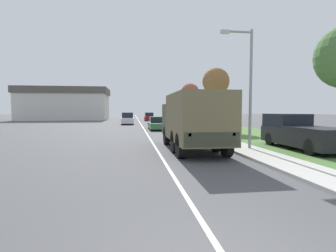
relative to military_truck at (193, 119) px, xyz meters
name	(u,v)px	position (x,y,z in m)	size (l,w,h in m)	color
ground_plane	(140,123)	(-1.82, 29.82, -1.62)	(180.00, 180.00, 0.00)	#4C4C4F
lane_centre_stripe	(140,123)	(-1.82, 29.82, -1.62)	(0.12, 120.00, 0.00)	silver
sidewalk_right	(167,122)	(2.68, 29.82, -1.56)	(1.80, 120.00, 0.12)	beige
grass_strip_right	(193,122)	(7.08, 29.82, -1.61)	(7.00, 120.00, 0.02)	#4C7538
military_truck	(193,119)	(0.00, 0.00, 0.00)	(2.38, 6.85, 2.90)	#474C38
car_nearest_ahead	(158,124)	(-0.37, 14.64, -0.98)	(1.92, 4.66, 1.38)	#336B3D
car_second_ahead	(128,119)	(-3.75, 25.46, -0.85)	(1.77, 4.04, 1.72)	silver
car_third_ahead	(149,117)	(0.17, 37.65, -0.90)	(1.77, 4.16, 1.60)	maroon
pickup_truck	(300,133)	(5.82, -0.21, -0.73)	(1.97, 5.37, 1.85)	black
lamp_post	(246,77)	(2.70, -0.32, 2.17)	(1.69, 0.24, 6.05)	gray
tree_mid_right	(216,82)	(5.29, 12.54, 3.32)	(2.71, 2.71, 6.30)	#4C3D2D
tree_far_right	(190,93)	(5.69, 26.24, 3.07)	(2.81, 2.81, 6.13)	#4C3D2D
building_distant	(66,104)	(-17.18, 45.43, 1.79)	(17.96, 10.90, 6.73)	beige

